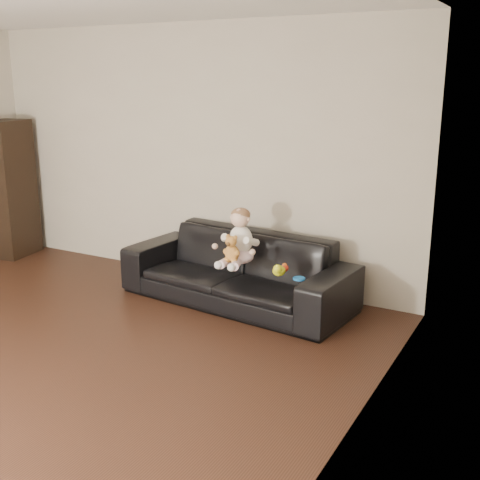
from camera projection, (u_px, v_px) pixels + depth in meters
The scene contains 10 objects.
wall_back at pixel (189, 154), 6.22m from camera, with size 5.00×5.00×0.00m, color #B5AB98.
wall_right at pixel (313, 253), 2.73m from camera, with size 5.50×5.50×0.00m, color #B5AB98.
sofa at pixel (237, 269), 5.66m from camera, with size 2.21×0.86×0.65m, color black.
cabinet at pixel (9, 189), 7.07m from camera, with size 0.40×0.55×1.59m, color black.
shelf_item at pixel (7, 159), 6.97m from camera, with size 0.18×0.25×0.28m, color silver.
baby at pixel (239, 240), 5.43m from camera, with size 0.38×0.46×0.52m.
teddy_bear at pixel (232, 249), 5.30m from camera, with size 0.14×0.14×0.24m.
toy_green at pixel (279, 271), 5.14m from camera, with size 0.11×0.13×0.09m, color yellow.
toy_rattle at pixel (285, 268), 5.24m from camera, with size 0.07×0.07×0.07m, color red.
toy_blue_disc at pixel (299, 279), 5.06m from camera, with size 0.10×0.10×0.01m, color blue.
Camera 1 is at (3.47, -2.45, 2.08)m, focal length 45.00 mm.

